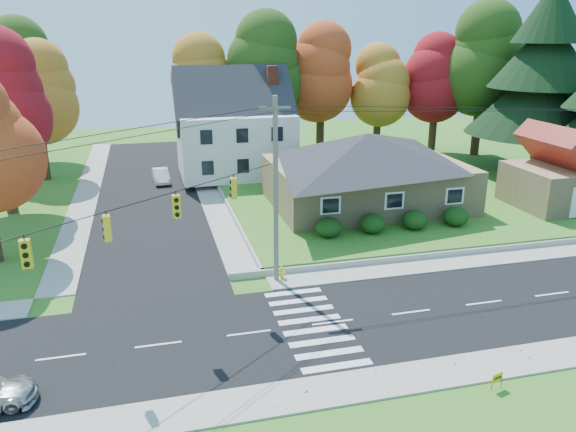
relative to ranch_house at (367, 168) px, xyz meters
The scene contains 23 objects.
ground 18.18m from the ranch_house, 116.57° to the right, with size 120.00×120.00×0.00m, color #3D7923.
road_main 18.18m from the ranch_house, 116.57° to the right, with size 90.00×8.00×0.02m, color black.
road_cross 19.15m from the ranch_house, 147.99° to the left, with size 8.00×44.00×0.02m, color black.
sidewalk_north 13.98m from the ranch_house, 126.03° to the right, with size 90.00×2.00×0.08m, color #9C9A90.
sidewalk_south 22.70m from the ranch_house, 110.85° to the right, with size 90.00×2.00×0.08m, color #9C9A90.
lawn 7.69m from the ranch_house, 45.00° to the left, with size 30.00×30.00×0.50m, color #3D7923.
ranch_house is the anchor object (origin of this frame).
colonial_house 14.46m from the ranch_house, 123.55° to the left, with size 10.40×8.40×9.60m.
garage 14.57m from the ranch_house, 15.99° to the right, with size 7.30×6.30×4.60m.
hedge_row 6.57m from the ranch_house, 94.61° to the right, with size 10.70×1.70×1.27m.
traffic_infrastructure 16.87m from the ranch_house, 119.09° to the right, with size 38.10×10.66×10.00m.
tree_lot_0 21.20m from the ranch_house, 119.05° to the left, with size 6.72×6.72×12.51m.
tree_lot_1 18.58m from the ranch_house, 103.24° to the left, with size 7.84×7.84×14.60m.
tree_lot_2 18.99m from the ranch_house, 83.66° to the left, with size 7.28×7.28×13.56m.
tree_lot_3 19.29m from the ranch_house, 64.80° to the left, with size 6.16×6.16×11.47m.
tree_lot_4 21.85m from the ranch_house, 48.81° to the left, with size 6.72×6.72×12.51m.
tree_lot_5 23.85m from the ranch_house, 37.87° to the left, with size 8.40×8.40×15.64m.
conifer_east_a 20.84m from the ranch_house, 17.53° to the left, with size 12.80×12.80×16.96m.
tree_west_2 30.03m from the ranch_house, 147.38° to the left, with size 6.72×6.72×12.51m.
tree_west_3 36.60m from the ranch_house, 138.37° to the left, with size 7.84×7.84×14.60m.
white_car 19.36m from the ranch_house, 140.44° to the left, with size 1.30×3.74×1.23m, color white.
fire_hydrant 14.40m from the ranch_house, 130.52° to the right, with size 0.43×0.33×0.75m.
yard_sign 22.89m from the ranch_house, 99.13° to the right, with size 0.53×0.19×0.69m.
Camera 1 is at (-7.83, -22.17, 13.01)m, focal length 35.00 mm.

